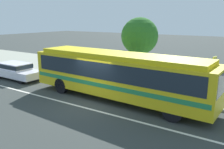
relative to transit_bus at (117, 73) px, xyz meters
name	(u,v)px	position (x,y,z in m)	size (l,w,h in m)	color
ground_plane	(93,103)	(-0.85, -1.32, -1.63)	(120.00, 120.00, 0.00)	#343A38
sidewalk_slab	(144,78)	(-0.85, 5.35, -1.57)	(60.00, 8.00, 0.12)	#969989
lane_stripe_center	(84,107)	(-0.85, -2.12, -1.63)	(56.00, 0.16, 0.01)	silver
transit_bus	(117,73)	(0.00, 0.00, 0.00)	(11.52, 2.89, 2.81)	gold
sedan_behind_bus	(16,70)	(-9.45, -0.19, -0.91)	(4.48, 1.75, 1.29)	white
pedestrian_waiting_near_sign	(124,72)	(-1.08, 2.60, -0.55)	(0.48, 0.48, 1.66)	#273A41
pedestrian_walking_along_curb	(92,65)	(-4.54, 3.41, -0.56)	(0.48, 0.48, 1.63)	#3B3633
pedestrian_standing_by_tree	(113,73)	(-1.55, 1.93, -0.53)	(0.47, 0.47, 1.68)	#1B374E
bus_stop_sign	(213,74)	(4.88, 1.88, 0.19)	(0.13, 0.44, 2.67)	gray
street_tree_near_stop	(140,36)	(-0.58, 3.86, 1.87)	(2.63, 2.63, 4.72)	brown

